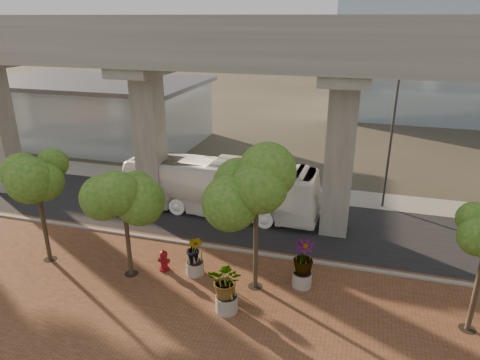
# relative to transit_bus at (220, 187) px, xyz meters

# --- Properties ---
(ground) EXTENTS (160.00, 160.00, 0.00)m
(ground) POSITION_rel_transit_bus_xyz_m (1.52, -2.67, -1.82)
(ground) COLOR #343026
(ground) RESTS_ON ground
(brick_plaza) EXTENTS (70.00, 13.00, 0.06)m
(brick_plaza) POSITION_rel_transit_bus_xyz_m (1.52, -10.67, -1.79)
(brick_plaza) COLOR brown
(brick_plaza) RESTS_ON ground
(asphalt_road) EXTENTS (90.00, 8.00, 0.04)m
(asphalt_road) POSITION_rel_transit_bus_xyz_m (1.52, -0.67, -1.80)
(asphalt_road) COLOR black
(asphalt_road) RESTS_ON ground
(curb_strip) EXTENTS (70.00, 0.25, 0.16)m
(curb_strip) POSITION_rel_transit_bus_xyz_m (1.52, -4.67, -1.74)
(curb_strip) COLOR gray
(curb_strip) RESTS_ON ground
(far_sidewalk) EXTENTS (90.00, 3.00, 0.06)m
(far_sidewalk) POSITION_rel_transit_bus_xyz_m (1.52, 4.83, -1.79)
(far_sidewalk) COLOR gray
(far_sidewalk) RESTS_ON ground
(transit_viaduct) EXTENTS (72.00, 5.60, 12.40)m
(transit_viaduct) POSITION_rel_transit_bus_xyz_m (1.52, -0.67, 5.47)
(transit_viaduct) COLOR #9C9B8E
(transit_viaduct) RESTS_ON ground
(station_pavilion) EXTENTS (23.00, 13.00, 6.30)m
(station_pavilion) POSITION_rel_transit_bus_xyz_m (-18.48, 13.33, 1.40)
(station_pavilion) COLOR #A2B2B9
(station_pavilion) RESTS_ON ground
(transit_bus) EXTENTS (13.17, 3.62, 3.64)m
(transit_bus) POSITION_rel_transit_bus_xyz_m (0.00, 0.00, 0.00)
(transit_bus) COLOR white
(transit_bus) RESTS_ON ground
(fire_hydrant) EXTENTS (0.58, 0.53, 1.17)m
(fire_hydrant) POSITION_rel_transit_bus_xyz_m (-0.50, -7.54, -1.20)
(fire_hydrant) COLOR maroon
(fire_hydrant) RESTS_ON ground
(planter_front) EXTENTS (2.19, 2.19, 2.41)m
(planter_front) POSITION_rel_transit_bus_xyz_m (3.60, -9.76, -0.29)
(planter_front) COLOR #A9A698
(planter_front) RESTS_ON ground
(planter_right) EXTENTS (2.31, 2.31, 2.47)m
(planter_right) POSITION_rel_transit_bus_xyz_m (6.52, -6.95, -0.26)
(planter_right) COLOR #A9A499
(planter_right) RESTS_ON ground
(planter_left) EXTENTS (1.97, 1.97, 2.16)m
(planter_left) POSITION_rel_transit_bus_xyz_m (1.16, -7.43, -0.44)
(planter_left) COLOR gray
(planter_left) RESTS_ON ground
(street_tree_far_west) EXTENTS (3.65, 3.65, 6.34)m
(street_tree_far_west) POSITION_rel_transit_bus_xyz_m (-6.88, -8.34, 2.90)
(street_tree_far_west) COLOR #4A3B2A
(street_tree_far_west) RESTS_ON ground
(street_tree_near_west) EXTENTS (3.66, 3.66, 5.89)m
(street_tree_near_west) POSITION_rel_transit_bus_xyz_m (-1.96, -8.36, 2.45)
(street_tree_near_west) COLOR #4A3B2A
(street_tree_near_west) RESTS_ON ground
(street_tree_near_east) EXTENTS (4.37, 4.37, 7.23)m
(street_tree_near_east) POSITION_rel_transit_bus_xyz_m (4.36, -7.64, 3.46)
(street_tree_near_east) COLOR #4A3B2A
(street_tree_near_east) RESTS_ON ground
(streetlamp_west) EXTENTS (0.41, 1.21, 8.37)m
(streetlamp_west) POSITION_rel_transit_bus_xyz_m (-6.95, 4.28, 3.07)
(streetlamp_west) COLOR #2E2E34
(streetlamp_west) RESTS_ON ground
(streetlamp_east) EXTENTS (0.46, 1.34, 9.26)m
(streetlamp_east) POSITION_rel_transit_bus_xyz_m (10.47, 3.76, 3.58)
(streetlamp_east) COLOR #323338
(streetlamp_east) RESTS_ON ground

